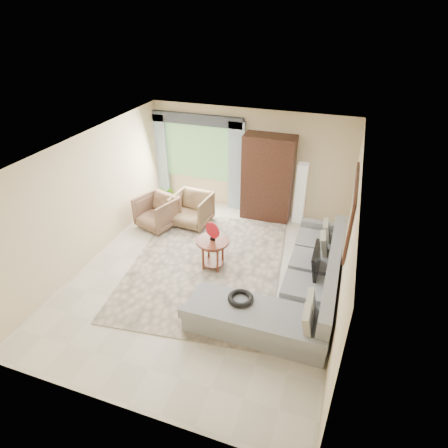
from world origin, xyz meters
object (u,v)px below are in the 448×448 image
at_px(potted_plant, 168,196).
at_px(floor_lamp, 300,193).
at_px(coffee_table, 213,253).
at_px(armoire, 268,178).
at_px(tv_screen, 316,261).
at_px(sectional_sofa, 295,289).
at_px(armchair_left, 157,212).
at_px(armchair_right, 192,210).

height_order(potted_plant, floor_lamp, floor_lamp).
xyz_separation_m(coffee_table, floor_lamp, (1.32, 2.47, 0.40)).
xyz_separation_m(potted_plant, armoire, (2.58, 0.29, 0.76)).
height_order(tv_screen, coffee_table, tv_screen).
bearing_deg(coffee_table, sectional_sofa, -15.41).
height_order(tv_screen, potted_plant, tv_screen).
xyz_separation_m(armchair_left, armoire, (2.35, 1.32, 0.66)).
xyz_separation_m(sectional_sofa, armoire, (-1.23, 2.90, 0.77)).
height_order(coffee_table, potted_plant, coffee_table).
distance_m(armchair_left, armoire, 2.78).
distance_m(sectional_sofa, tv_screen, 0.63).
xyz_separation_m(armchair_left, potted_plant, (-0.22, 1.03, -0.09)).
relative_size(armoire, floor_lamp, 1.40).
height_order(sectional_sofa, armchair_right, sectional_sofa).
distance_m(armchair_right, armoire, 1.98).
bearing_deg(floor_lamp, armoire, -175.71).
bearing_deg(armchair_left, coffee_table, -12.31).
bearing_deg(floor_lamp, tv_screen, -74.83).
xyz_separation_m(coffee_table, potted_plant, (-2.06, 2.12, -0.05)).
bearing_deg(coffee_table, floor_lamp, 61.90).
bearing_deg(armchair_left, armchair_right, 45.22).
height_order(sectional_sofa, potted_plant, sectional_sofa).
height_order(armchair_left, armoire, armoire).
distance_m(coffee_table, potted_plant, 2.95).
distance_m(potted_plant, floor_lamp, 3.43).
height_order(armchair_left, armchair_right, armchair_right).
relative_size(tv_screen, armchair_left, 0.87).
relative_size(sectional_sofa, tv_screen, 4.68).
xyz_separation_m(armchair_right, potted_plant, (-0.96, 0.65, -0.10)).
distance_m(sectional_sofa, floor_lamp, 3.03).
distance_m(tv_screen, armchair_right, 3.50).
distance_m(tv_screen, potted_plant, 4.67).
bearing_deg(potted_plant, coffee_table, -45.85).
bearing_deg(potted_plant, armchair_left, -77.66).
xyz_separation_m(armoire, floor_lamp, (0.80, 0.06, -0.30)).
bearing_deg(armchair_right, sectional_sofa, -30.00).
bearing_deg(sectional_sofa, coffee_table, 164.59).
height_order(armchair_right, armoire, armoire).
distance_m(coffee_table, armchair_left, 2.13).
distance_m(tv_screen, armchair_left, 4.05).
bearing_deg(armoire, armchair_left, -150.70).
bearing_deg(armchair_right, floor_lamp, 27.07).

